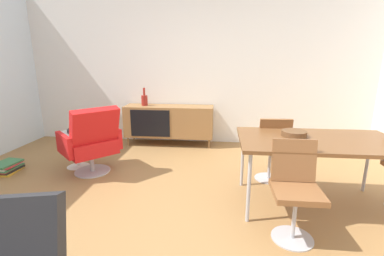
% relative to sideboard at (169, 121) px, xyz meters
% --- Properties ---
extents(ground_plane, '(8.32, 8.32, 0.00)m').
position_rel_sideboard_xyz_m(ground_plane, '(0.49, -2.30, -0.44)').
color(ground_plane, '#9E7242').
extents(wall_back, '(6.80, 0.12, 2.80)m').
position_rel_sideboard_xyz_m(wall_back, '(0.49, 0.30, 0.96)').
color(wall_back, white).
rests_on(wall_back, ground_plane).
extents(sideboard, '(1.60, 0.45, 0.72)m').
position_rel_sideboard_xyz_m(sideboard, '(0.00, 0.00, 0.00)').
color(sideboard, olive).
rests_on(sideboard, ground_plane).
extents(vase_cobalt, '(0.11, 0.11, 0.32)m').
position_rel_sideboard_xyz_m(vase_cobalt, '(-0.45, 0.00, 0.39)').
color(vase_cobalt, maroon).
rests_on(vase_cobalt, sideboard).
extents(dining_table, '(1.60, 0.90, 0.74)m').
position_rel_sideboard_xyz_m(dining_table, '(1.93, -1.98, 0.26)').
color(dining_table, brown).
rests_on(dining_table, ground_plane).
extents(wooden_bowl_on_table, '(0.26, 0.26, 0.06)m').
position_rel_sideboard_xyz_m(wooden_bowl_on_table, '(1.71, -1.90, 0.33)').
color(wooden_bowl_on_table, brown).
rests_on(wooden_bowl_on_table, dining_table).
extents(dining_chair_front_left, '(0.40, 0.42, 0.86)m').
position_rel_sideboard_xyz_m(dining_chair_front_left, '(1.58, -2.54, 0.03)').
color(dining_chair_front_left, brown).
rests_on(dining_chair_front_left, ground_plane).
extents(dining_chair_back_left, '(0.41, 0.44, 0.86)m').
position_rel_sideboard_xyz_m(dining_chair_back_left, '(1.58, -1.43, 0.03)').
color(dining_chair_back_left, brown).
rests_on(dining_chair_back_left, ground_plane).
extents(lounge_chair_red, '(0.91, 0.91, 0.95)m').
position_rel_sideboard_xyz_m(lounge_chair_red, '(-0.79, -1.43, 0.03)').
color(lounge_chair_red, red).
rests_on(lounge_chair_red, ground_plane).
extents(side_table_round, '(0.44, 0.44, 0.52)m').
position_rel_sideboard_xyz_m(side_table_round, '(-1.14, -1.21, -0.12)').
color(side_table_round, white).
rests_on(side_table_round, ground_plane).
extents(fruit_bowl, '(0.20, 0.20, 0.11)m').
position_rel_sideboard_xyz_m(fruit_bowl, '(-1.14, -1.22, 0.12)').
color(fruit_bowl, '#262628').
rests_on(fruit_bowl, side_table_round).
extents(magazine_stack, '(0.32, 0.39, 0.15)m').
position_rel_sideboard_xyz_m(magazine_stack, '(-2.02, -1.53, -0.37)').
color(magazine_stack, gold).
rests_on(magazine_stack, ground_plane).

